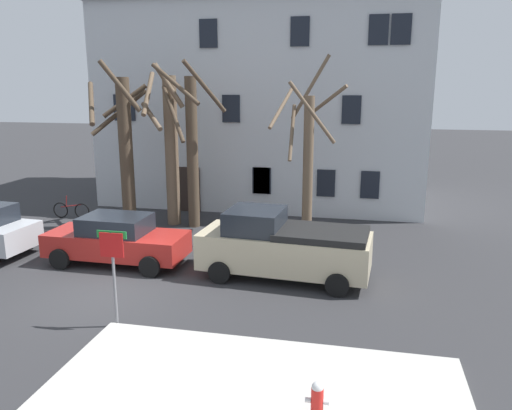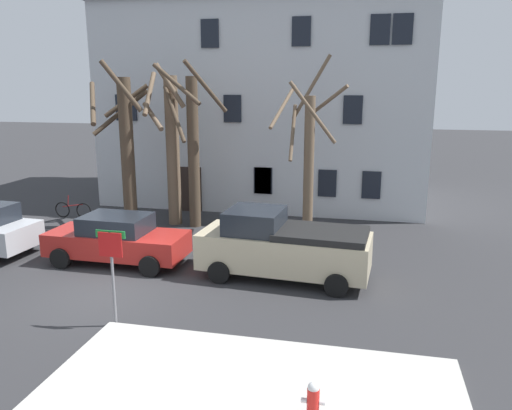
{
  "view_description": "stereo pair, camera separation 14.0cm",
  "coord_description": "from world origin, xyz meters",
  "px_view_note": "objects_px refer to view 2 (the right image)",
  "views": [
    {
      "loc": [
        6.99,
        -12.27,
        5.81
      ],
      "look_at": [
        3.69,
        3.22,
        2.04
      ],
      "focal_mm": 35.36,
      "sensor_mm": 36.0,
      "label": 1
    },
    {
      "loc": [
        7.13,
        -12.24,
        5.81
      ],
      "look_at": [
        3.69,
        3.22,
        2.04
      ],
      "focal_mm": 35.36,
      "sensor_mm": 36.0,
      "label": 2
    }
  ],
  "objects_px": {
    "tree_bare_far": "(193,146)",
    "car_red_sedan": "(117,239)",
    "pickup_truck_beige": "(283,246)",
    "building_main": "(269,82)",
    "tree_bare_end": "(308,156)",
    "tree_bare_near": "(125,146)",
    "street_sign_pole": "(112,260)",
    "bicycle_leaning": "(73,210)",
    "fire_hydrant": "(313,399)",
    "tree_bare_mid": "(171,146)"
  },
  "relations": [
    {
      "from": "tree_bare_mid",
      "to": "bicycle_leaning",
      "type": "relative_size",
      "value": 3.81
    },
    {
      "from": "street_sign_pole",
      "to": "fire_hydrant",
      "type": "bearing_deg",
      "value": -26.94
    },
    {
      "from": "fire_hydrant",
      "to": "bicycle_leaning",
      "type": "bearing_deg",
      "value": 135.62
    },
    {
      "from": "tree_bare_far",
      "to": "tree_bare_end",
      "type": "xyz_separation_m",
      "value": [
        4.78,
        -0.6,
        -0.17
      ]
    },
    {
      "from": "tree_bare_mid",
      "to": "bicycle_leaning",
      "type": "bearing_deg",
      "value": -179.06
    },
    {
      "from": "tree_bare_near",
      "to": "fire_hydrant",
      "type": "distance_m",
      "value": 14.51
    },
    {
      "from": "tree_bare_far",
      "to": "fire_hydrant",
      "type": "distance_m",
      "value": 13.53
    },
    {
      "from": "tree_bare_near",
      "to": "fire_hydrant",
      "type": "height_order",
      "value": "tree_bare_near"
    },
    {
      "from": "tree_bare_end",
      "to": "street_sign_pole",
      "type": "xyz_separation_m",
      "value": [
        -3.68,
        -8.41,
        -1.49
      ]
    },
    {
      "from": "tree_bare_near",
      "to": "street_sign_pole",
      "type": "xyz_separation_m",
      "value": [
        3.77,
        -8.42,
        -1.69
      ]
    },
    {
      "from": "fire_hydrant",
      "to": "tree_bare_near",
      "type": "bearing_deg",
      "value": 128.96
    },
    {
      "from": "car_red_sedan",
      "to": "tree_bare_mid",
      "type": "bearing_deg",
      "value": 90.14
    },
    {
      "from": "car_red_sedan",
      "to": "pickup_truck_beige",
      "type": "bearing_deg",
      "value": -0.76
    },
    {
      "from": "fire_hydrant",
      "to": "street_sign_pole",
      "type": "relative_size",
      "value": 0.28
    },
    {
      "from": "fire_hydrant",
      "to": "bicycle_leaning",
      "type": "xyz_separation_m",
      "value": [
        -12.06,
        11.8,
        -0.1
      ]
    },
    {
      "from": "tree_bare_end",
      "to": "tree_bare_mid",
      "type": "bearing_deg",
      "value": 171.68
    },
    {
      "from": "building_main",
      "to": "tree_bare_far",
      "type": "xyz_separation_m",
      "value": [
        -1.84,
        -6.72,
        -2.59
      ]
    },
    {
      "from": "tree_bare_far",
      "to": "car_red_sedan",
      "type": "height_order",
      "value": "tree_bare_far"
    },
    {
      "from": "bicycle_leaning",
      "to": "tree_bare_mid",
      "type": "bearing_deg",
      "value": 0.94
    },
    {
      "from": "street_sign_pole",
      "to": "bicycle_leaning",
      "type": "distance_m",
      "value": 11.56
    },
    {
      "from": "tree_bare_near",
      "to": "car_red_sedan",
      "type": "height_order",
      "value": "tree_bare_near"
    },
    {
      "from": "building_main",
      "to": "bicycle_leaning",
      "type": "relative_size",
      "value": 9.11
    },
    {
      "from": "street_sign_pole",
      "to": "tree_bare_near",
      "type": "bearing_deg",
      "value": 114.12
    },
    {
      "from": "fire_hydrant",
      "to": "tree_bare_far",
      "type": "bearing_deg",
      "value": 118.28
    },
    {
      "from": "building_main",
      "to": "tree_bare_mid",
      "type": "height_order",
      "value": "building_main"
    },
    {
      "from": "tree_bare_far",
      "to": "tree_bare_end",
      "type": "bearing_deg",
      "value": -7.19
    },
    {
      "from": "car_red_sedan",
      "to": "pickup_truck_beige",
      "type": "relative_size",
      "value": 0.88
    },
    {
      "from": "pickup_truck_beige",
      "to": "fire_hydrant",
      "type": "distance_m",
      "value": 6.98
    },
    {
      "from": "building_main",
      "to": "tree_bare_end",
      "type": "xyz_separation_m",
      "value": [
        2.94,
        -7.32,
        -2.76
      ]
    },
    {
      "from": "tree_bare_near",
      "to": "building_main",
      "type": "bearing_deg",
      "value": 58.3
    },
    {
      "from": "pickup_truck_beige",
      "to": "street_sign_pole",
      "type": "bearing_deg",
      "value": -130.11
    },
    {
      "from": "car_red_sedan",
      "to": "bicycle_leaning",
      "type": "distance_m",
      "value": 6.93
    },
    {
      "from": "tree_bare_mid",
      "to": "fire_hydrant",
      "type": "bearing_deg",
      "value": -58.49
    },
    {
      "from": "tree_bare_near",
      "to": "street_sign_pole",
      "type": "relative_size",
      "value": 2.76
    },
    {
      "from": "tree_bare_near",
      "to": "tree_bare_end",
      "type": "xyz_separation_m",
      "value": [
        7.45,
        -0.01,
        -0.2
      ]
    },
    {
      "from": "tree_bare_mid",
      "to": "tree_bare_near",
      "type": "bearing_deg",
      "value": -153.09
    },
    {
      "from": "building_main",
      "to": "tree_bare_end",
      "type": "bearing_deg",
      "value": -68.11
    },
    {
      "from": "bicycle_leaning",
      "to": "tree_bare_far",
      "type": "bearing_deg",
      "value": -1.65
    },
    {
      "from": "building_main",
      "to": "bicycle_leaning",
      "type": "height_order",
      "value": "building_main"
    },
    {
      "from": "fire_hydrant",
      "to": "tree_bare_mid",
      "type": "bearing_deg",
      "value": 121.51
    },
    {
      "from": "building_main",
      "to": "tree_bare_near",
      "type": "xyz_separation_m",
      "value": [
        -4.51,
        -7.31,
        -2.57
      ]
    },
    {
      "from": "street_sign_pole",
      "to": "bicycle_leaning",
      "type": "relative_size",
      "value": 1.4
    },
    {
      "from": "building_main",
      "to": "pickup_truck_beige",
      "type": "distance_m",
      "value": 12.92
    },
    {
      "from": "bicycle_leaning",
      "to": "fire_hydrant",
      "type": "bearing_deg",
      "value": -44.38
    },
    {
      "from": "pickup_truck_beige",
      "to": "bicycle_leaning",
      "type": "xyz_separation_m",
      "value": [
        -10.38,
        5.05,
        -0.65
      ]
    },
    {
      "from": "car_red_sedan",
      "to": "street_sign_pole",
      "type": "height_order",
      "value": "street_sign_pole"
    },
    {
      "from": "tree_bare_end",
      "to": "street_sign_pole",
      "type": "relative_size",
      "value": 2.83
    },
    {
      "from": "fire_hydrant",
      "to": "street_sign_pole",
      "type": "bearing_deg",
      "value": 153.06
    },
    {
      "from": "pickup_truck_beige",
      "to": "street_sign_pole",
      "type": "distance_m",
      "value": 5.44
    },
    {
      "from": "pickup_truck_beige",
      "to": "building_main",
      "type": "bearing_deg",
      "value": 103.24
    }
  ]
}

